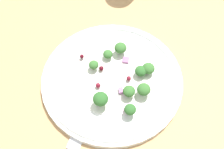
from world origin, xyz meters
TOP-DOWN VIEW (x-y plane):
  - ground_plane at (0.00, 0.00)cm, footprint 180.00×180.00cm
  - plate at (-0.97, 1.62)cm, footprint 28.25×28.25cm
  - dressing_pool at (-0.97, 1.62)cm, footprint 16.38×16.38cm
  - broccoli_floret_0 at (-1.81, 8.01)cm, footprint 2.51×2.51cm
  - broccoli_floret_1 at (-0.61, -4.56)cm, footprint 2.88×2.88cm
  - broccoli_floret_2 at (-3.74, 5.90)cm, footprint 1.98×1.98cm
  - broccoli_floret_3 at (-5.22, 2.24)cm, footprint 1.95×1.95cm
  - broccoli_floret_4 at (5.10, -4.16)cm, footprint 2.21×2.21cm
  - broccoli_floret_5 at (3.91, 4.56)cm, footprint 2.31×2.31cm
  - broccoli_floret_6 at (3.51, -0.69)cm, footprint 2.35×2.35cm
  - broccoli_floret_7 at (5.96, 0.66)cm, footprint 2.59×2.59cm
  - broccoli_floret_8 at (5.12, 5.69)cm, footprint 2.50×2.50cm
  - cranberry_0 at (-8.53, 3.51)cm, footprint 0.84×0.84cm
  - cranberry_1 at (2.25, 2.45)cm, footprint 0.91×0.91cm
  - cranberry_2 at (-2.64, -1.37)cm, footprint 0.97×0.97cm
  - cranberry_3 at (-3.68, 2.47)cm, footprint 0.93×0.93cm
  - onion_bit_0 at (4.68, 6.03)cm, footprint 1.81×1.80cm
  - onion_bit_1 at (1.82, -0.56)cm, footprint 1.37×1.49cm
  - onion_bit_2 at (-0.41, 6.61)cm, footprint 1.59×1.66cm
  - onion_bit_3 at (4.57, -3.94)cm, footprint 1.58×1.57cm
  - onion_bit_4 at (3.09, -0.56)cm, footprint 1.41×1.40cm

SIDE VIEW (x-z plane):
  - ground_plane at x=0.00cm, z-range -2.00..0.00cm
  - plate at x=-0.97cm, z-range 0.01..1.71cm
  - dressing_pool at x=-0.97cm, z-range 1.20..1.40cm
  - onion_bit_2 at x=-0.41cm, z-range 1.45..1.85cm
  - onion_bit_0 at x=4.68cm, z-range 1.45..1.91cm
  - onion_bit_4 at x=3.09cm, z-range 1.60..2.13cm
  - onion_bit_1 at x=1.82cm, z-range 1.66..2.16cm
  - onion_bit_3 at x=4.57cm, z-range 1.65..2.20cm
  - cranberry_2 at x=-2.64cm, z-range 1.57..2.54cm
  - cranberry_3 at x=-3.68cm, z-range 1.60..2.53cm
  - cranberry_1 at x=2.25cm, z-range 1.63..2.54cm
  - cranberry_0 at x=-8.53cm, z-range 1.74..2.58cm
  - broccoli_floret_2 at x=-3.74cm, z-range 1.48..3.49cm
  - broccoli_floret_5 at x=3.91cm, z-range 1.53..3.87cm
  - broccoli_floret_3 at x=-5.22cm, z-range 1.73..3.71cm
  - broccoli_floret_8 at x=5.12cm, z-range 1.52..4.05cm
  - broccoli_floret_6 at x=3.51cm, z-range 1.73..4.11cm
  - broccoli_floret_4 at x=5.10cm, z-range 1.84..4.08cm
  - broccoli_floret_0 at x=-1.81cm, z-range 1.79..4.34cm
  - broccoli_floret_7 at x=5.96cm, z-range 1.80..4.42cm
  - broccoli_floret_1 at x=-0.61cm, z-range 2.02..4.93cm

